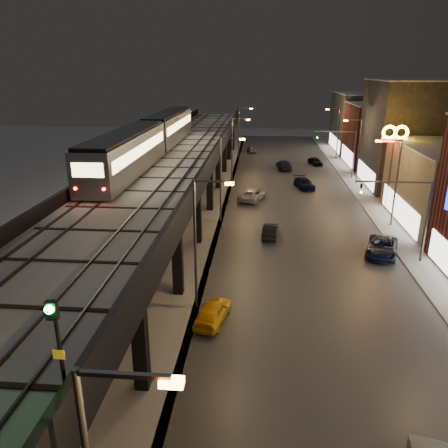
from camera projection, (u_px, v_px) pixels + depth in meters
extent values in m
cube|color=#46474D|center=(295.00, 212.00, 49.74)|extent=(17.00, 120.00, 0.06)
cube|color=#9FA1A8|center=(385.00, 214.00, 48.94)|extent=(4.00, 120.00, 0.14)
cube|color=#9FA1A8|center=(179.00, 209.00, 50.80)|extent=(11.00, 120.00, 0.06)
cube|color=black|center=(171.00, 165.00, 46.05)|extent=(9.00, 100.00, 1.00)
cube|color=black|center=(140.00, 343.00, 21.46)|extent=(0.70, 0.70, 5.30)
cube|color=black|center=(61.00, 295.00, 20.91)|extent=(8.00, 0.60, 0.50)
cube|color=black|center=(76.00, 256.00, 31.43)|extent=(0.70, 0.70, 5.30)
cube|color=black|center=(178.00, 260.00, 30.85)|extent=(0.70, 0.70, 5.30)
cube|color=black|center=(124.00, 225.00, 30.30)|extent=(8.00, 0.60, 0.50)
cube|color=black|center=(119.00, 213.00, 40.82)|extent=(0.70, 0.70, 5.30)
cube|color=black|center=(197.00, 215.00, 40.24)|extent=(0.70, 0.70, 5.30)
cube|color=black|center=(157.00, 188.00, 39.70)|extent=(8.00, 0.60, 0.50)
cube|color=black|center=(146.00, 186.00, 50.21)|extent=(0.70, 0.70, 5.30)
cube|color=black|center=(210.00, 188.00, 49.63)|extent=(0.70, 0.70, 5.30)
cube|color=black|center=(177.00, 166.00, 49.09)|extent=(8.00, 0.60, 0.50)
cube|color=black|center=(164.00, 168.00, 59.61)|extent=(0.70, 0.70, 5.30)
cube|color=black|center=(218.00, 169.00, 59.02)|extent=(0.70, 0.70, 5.30)
cube|color=black|center=(191.00, 150.00, 58.48)|extent=(8.00, 0.60, 0.50)
cube|color=black|center=(178.00, 155.00, 69.00)|extent=(0.70, 0.70, 5.30)
cube|color=black|center=(224.00, 155.00, 68.42)|extent=(0.70, 0.70, 5.30)
cube|color=black|center=(201.00, 139.00, 67.87)|extent=(8.00, 0.60, 0.50)
cube|color=black|center=(188.00, 144.00, 78.39)|extent=(0.70, 0.70, 5.30)
cube|color=black|center=(229.00, 145.00, 77.81)|extent=(0.70, 0.70, 5.30)
cube|color=black|center=(208.00, 131.00, 77.26)|extent=(8.00, 0.60, 0.50)
cube|color=black|center=(196.00, 136.00, 87.78)|extent=(0.70, 0.70, 5.30)
cube|color=black|center=(233.00, 137.00, 87.20)|extent=(0.70, 0.70, 5.30)
cube|color=black|center=(214.00, 124.00, 86.65)|extent=(8.00, 0.60, 0.50)
cube|color=#B2B7C1|center=(171.00, 160.00, 45.86)|extent=(8.40, 100.00, 0.16)
cube|color=#332D28|center=(141.00, 158.00, 46.06)|extent=(0.08, 98.00, 0.16)
cube|color=#332D28|center=(155.00, 158.00, 45.95)|extent=(0.08, 98.00, 0.16)
cube|color=#332D28|center=(183.00, 159.00, 45.70)|extent=(0.08, 98.00, 0.16)
cube|color=#332D28|center=(197.00, 159.00, 45.59)|extent=(0.08, 98.00, 0.16)
cube|color=black|center=(25.00, 302.00, 17.65)|extent=(7.80, 0.24, 0.06)
cube|color=black|center=(134.00, 195.00, 32.67)|extent=(7.80, 0.24, 0.06)
cube|color=black|center=(175.00, 155.00, 47.70)|extent=(7.80, 0.24, 0.06)
cube|color=black|center=(196.00, 135.00, 62.73)|extent=(7.80, 0.24, 0.06)
cube|color=black|center=(209.00, 122.00, 77.75)|extent=(7.80, 0.24, 0.06)
cube|color=black|center=(212.00, 156.00, 45.36)|extent=(0.30, 100.00, 1.10)
cube|color=black|center=(130.00, 155.00, 46.04)|extent=(0.30, 100.00, 1.10)
cube|color=silver|center=(399.00, 209.00, 45.57)|extent=(0.10, 12.00, 2.40)
cube|color=#2C2C31|center=(416.00, 136.00, 58.32)|extent=(12.00, 13.00, 14.00)
cube|color=silver|center=(365.00, 174.00, 60.60)|extent=(0.10, 10.40, 2.40)
cube|color=#B2B7C1|center=(424.00, 80.00, 55.95)|extent=(12.20, 13.20, 0.16)
cube|color=#58251C|center=(386.00, 136.00, 72.13)|extent=(12.00, 12.00, 10.00)
cube|color=silver|center=(347.00, 156.00, 73.75)|extent=(0.10, 9.60, 2.40)
cube|color=#B2B7C1|center=(390.00, 104.00, 70.43)|extent=(12.20, 12.20, 0.16)
cube|color=#3A3A3A|center=(367.00, 123.00, 85.11)|extent=(12.00, 16.00, 11.00)
cube|color=silver|center=(334.00, 143.00, 86.89)|extent=(0.10, 12.80, 2.40)
cube|color=#B2B7C1|center=(371.00, 93.00, 83.25)|extent=(12.20, 16.20, 0.16)
cube|color=#38383A|center=(123.00, 375.00, 9.76)|extent=(2.20, 0.12, 0.12)
cube|color=orange|center=(172.00, 382.00, 9.72)|extent=(0.55, 0.28, 0.18)
cylinder|color=#38383A|center=(195.00, 247.00, 28.23)|extent=(0.18, 0.18, 9.00)
cube|color=#38383A|center=(212.00, 181.00, 26.67)|extent=(2.20, 0.12, 0.12)
cube|color=orange|center=(229.00, 184.00, 26.62)|extent=(0.55, 0.28, 0.18)
cylinder|color=#38383A|center=(221.00, 181.00, 45.13)|extent=(0.18, 0.18, 9.00)
cube|color=#38383A|center=(231.00, 138.00, 43.57)|extent=(2.20, 0.12, 0.12)
cube|color=orange|center=(242.00, 139.00, 43.53)|extent=(0.55, 0.28, 0.18)
cylinder|color=#38383A|center=(396.00, 184.00, 43.74)|extent=(0.18, 0.18, 9.00)
cube|color=#38383A|center=(390.00, 140.00, 42.35)|extent=(2.20, 0.12, 0.12)
cube|color=orange|center=(379.00, 141.00, 42.48)|extent=(0.55, 0.28, 0.18)
cylinder|color=#38383A|center=(232.00, 150.00, 62.04)|extent=(0.18, 0.18, 9.00)
cube|color=#38383A|center=(240.00, 119.00, 60.48)|extent=(2.20, 0.12, 0.12)
cube|color=orange|center=(248.00, 120.00, 60.43)|extent=(0.55, 0.28, 0.18)
cylinder|color=#38383A|center=(359.00, 152.00, 60.64)|extent=(0.18, 0.18, 9.00)
cube|color=#38383A|center=(354.00, 120.00, 59.26)|extent=(2.20, 0.12, 0.12)
cube|color=orange|center=(346.00, 121.00, 59.38)|extent=(0.55, 0.28, 0.18)
cylinder|color=#38383A|center=(239.00, 133.00, 78.94)|extent=(0.18, 0.18, 9.00)
cube|color=#38383A|center=(245.00, 108.00, 77.38)|extent=(2.20, 0.12, 0.12)
cube|color=orange|center=(251.00, 109.00, 77.34)|extent=(0.55, 0.28, 0.18)
cylinder|color=#38383A|center=(338.00, 134.00, 77.55)|extent=(0.18, 0.18, 9.00)
cube|color=#38383A|center=(334.00, 109.00, 76.16)|extent=(2.20, 0.12, 0.12)
cube|color=orange|center=(327.00, 109.00, 76.29)|extent=(0.55, 0.28, 0.18)
cylinder|color=#38383A|center=(426.00, 223.00, 35.62)|extent=(0.20, 0.20, 7.00)
cube|color=#38383A|center=(394.00, 182.00, 34.72)|extent=(6.00, 0.12, 0.12)
imported|color=black|center=(361.00, 187.00, 35.08)|extent=(0.20, 0.16, 1.00)
sphere|color=#0CFF26|center=(361.00, 191.00, 35.03)|extent=(0.18, 0.18, 0.18)
cylinder|color=#38383A|center=(354.00, 155.00, 63.79)|extent=(0.20, 0.20, 7.00)
cube|color=#38383A|center=(335.00, 132.00, 62.89)|extent=(6.00, 0.12, 0.12)
imported|color=black|center=(317.00, 135.00, 63.26)|extent=(0.20, 0.16, 1.00)
sphere|color=#0CFF26|center=(317.00, 137.00, 63.20)|extent=(0.18, 0.18, 0.18)
cube|color=gray|center=(126.00, 154.00, 38.59)|extent=(2.97, 17.93, 3.38)
cube|color=black|center=(125.00, 133.00, 37.98)|extent=(2.66, 17.42, 0.26)
cube|color=#E0C588|center=(109.00, 148.00, 38.55)|extent=(0.05, 16.39, 0.92)
cube|color=#E0C588|center=(143.00, 149.00, 38.32)|extent=(0.05, 16.39, 0.92)
cube|color=gray|center=(169.00, 127.00, 56.16)|extent=(2.97, 17.93, 3.38)
cube|color=black|center=(168.00, 113.00, 55.55)|extent=(2.66, 17.42, 0.26)
cube|color=#E0C588|center=(157.00, 124.00, 56.12)|extent=(0.05, 16.39, 0.92)
cube|color=#E0C588|center=(180.00, 124.00, 55.89)|extent=(0.05, 16.39, 0.92)
cube|color=#E0C588|center=(87.00, 170.00, 29.99)|extent=(2.25, 0.05, 1.02)
sphere|color=#FF0C0C|center=(75.00, 189.00, 30.50)|extent=(0.20, 0.20, 0.20)
sphere|color=#FF0C0C|center=(104.00, 189.00, 30.34)|extent=(0.20, 0.20, 0.20)
cylinder|color=black|center=(59.00, 346.00, 12.15)|extent=(0.12, 0.12, 2.92)
cube|color=black|center=(52.00, 310.00, 11.63)|extent=(0.31, 0.18, 0.54)
sphere|color=#0CFF26|center=(49.00, 310.00, 11.48)|extent=(0.25, 0.25, 0.25)
cube|color=#FFF327|center=(59.00, 354.00, 12.12)|extent=(0.34, 0.04, 0.29)
imported|color=yellow|center=(213.00, 313.00, 27.89)|extent=(2.40, 4.24, 1.36)
imported|color=black|center=(270.00, 231.00, 42.10)|extent=(1.75, 3.97, 1.27)
imported|color=silver|center=(252.00, 195.00, 53.99)|extent=(3.91, 5.69, 1.45)
imported|color=black|center=(284.00, 165.00, 70.60)|extent=(2.52, 5.17, 1.45)
imported|color=slate|center=(252.00, 149.00, 85.15)|extent=(2.19, 3.98, 1.28)
imported|color=#10193C|center=(382.00, 248.00, 37.93)|extent=(3.96, 5.78, 1.47)
imported|color=black|center=(304.00, 184.00, 59.33)|extent=(2.99, 5.02, 1.36)
imported|color=black|center=(315.00, 162.00, 73.91)|extent=(2.54, 3.90, 1.23)
cylinder|color=#38383A|center=(390.00, 177.00, 49.35)|extent=(0.24, 0.24, 7.79)
cube|color=#FF0C0C|center=(394.00, 140.00, 47.95)|extent=(2.73, 0.25, 0.49)
torus|color=#ECA813|center=(389.00, 132.00, 47.74)|extent=(1.58, 0.34, 1.58)
torus|color=#ECA813|center=(401.00, 133.00, 47.64)|extent=(1.58, 0.34, 1.58)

